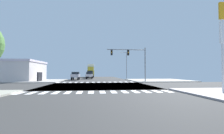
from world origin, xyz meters
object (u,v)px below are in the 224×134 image
Objects in this scene: bank_building at (7,71)px; sedan_crossing_3 at (89,75)px; sedan_nearside_1 at (76,75)px; traffic_signal_mast at (130,56)px; suv_queued_1 at (90,74)px; street_lamp at (126,63)px; box_truck_leading_1 at (91,70)px.

bank_building is 3.41× the size of sedan_crossing_3.
bank_building is 18.82m from sedan_crossing_3.
sedan_nearside_1 is at bearing 12.53° from bank_building.
traffic_signal_mast is 1.56× the size of suv_queued_1.
traffic_signal_mast is 24.49m from suv_queued_1.
sedan_nearside_1 is 13.51m from suv_queued_1.
traffic_signal_mast reaches higher than suv_queued_1.
traffic_signal_mast reaches higher than sedan_crossing_3.
street_lamp is at bearing 174.89° from sedan_crossing_3.
bank_building is 2.04× the size of box_truck_leading_1.
suv_queued_1 is (16.67, 16.21, -0.72)m from bank_building.
box_truck_leading_1 is (-7.97, 30.85, -2.13)m from traffic_signal_mast.
traffic_signal_mast is 0.49× the size of bank_building.
sedan_nearside_1 is 6.39m from sedan_crossing_3.
traffic_signal_mast reaches higher than sedan_nearside_1.
traffic_signal_mast is 25.67m from bank_building.
street_lamp is 19.19m from box_truck_leading_1.
traffic_signal_mast is 1.67× the size of sedan_nearside_1.
bank_building reaches higher than sedan_crossing_3.
sedan_crossing_3 is 15.52m from box_truck_leading_1.
sedan_nearside_1 is at bearing 62.01° from sedan_crossing_3.
sedan_crossing_3 is 7.53m from suv_queued_1.
bank_building is at bearing 164.76° from traffic_signal_mast.
sedan_crossing_3 is at bearing 90.00° from suv_queued_1.
sedan_nearside_1 is 0.93× the size of suv_queued_1.
street_lamp is 1.70× the size of sedan_crossing_3.
sedan_crossing_3 is at bearing 117.37° from traffic_signal_mast.
traffic_signal_mast is 17.70m from sedan_crossing_3.
sedan_nearside_1 is at bearing 77.17° from suv_queued_1.
street_lamp reaches higher than traffic_signal_mast.
traffic_signal_mast is 1.00× the size of box_truck_leading_1.
suv_queued_1 is (-7.97, 22.92, -3.30)m from traffic_signal_mast.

